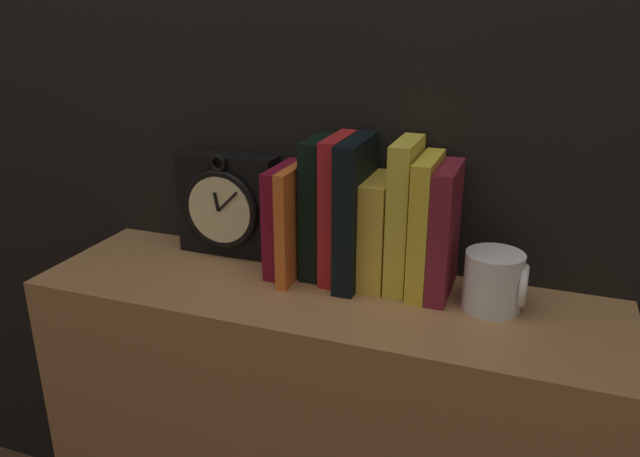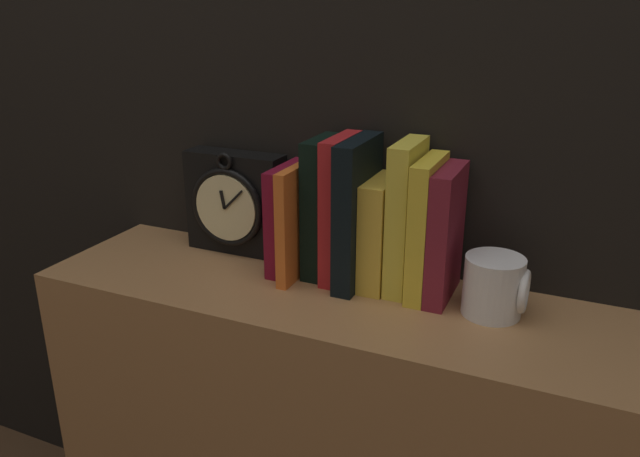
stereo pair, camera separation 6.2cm
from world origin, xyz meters
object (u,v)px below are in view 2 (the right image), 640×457
book_slot3_red (340,209)px  book_slot7_yellow (426,228)px  book_slot1_orange (300,220)px  book_slot8_maroon (446,234)px  clock (235,203)px  book_slot0_maroon (289,218)px  mug (495,286)px  book_slot5_yellow (381,233)px  book_slot2_black (322,207)px  book_slot4_black (357,213)px  book_slot6_yellow (406,217)px

book_slot3_red → book_slot7_yellow: bearing=-1.5°
book_slot1_orange → book_slot8_maroon: (0.25, 0.01, 0.01)m
clock → book_slot0_maroon: 0.14m
book_slot8_maroon → book_slot0_maroon: bearing=179.7°
mug → book_slot5_yellow: bearing=170.2°
book_slot2_black → mug: bearing=-7.4°
book_slot7_yellow → book_slot2_black: bearing=176.9°
mug → book_slot2_black: bearing=172.6°
book_slot3_red → book_slot7_yellow: book_slot3_red is taller
book_slot0_maroon → book_slot5_yellow: size_ratio=1.03×
clock → book_slot1_orange: size_ratio=1.01×
book_slot7_yellow → mug: book_slot7_yellow is taller
book_slot3_red → book_slot4_black: book_slot4_black is taller
clock → book_slot1_orange: bearing=-15.5°
book_slot5_yellow → book_slot4_black: bearing=-164.6°
clock → book_slot2_black: (0.19, -0.02, 0.02)m
book_slot6_yellow → book_slot5_yellow: bearing=-177.5°
clock → book_slot7_yellow: size_ratio=0.88×
book_slot2_black → book_slot4_black: bearing=-13.0°
book_slot6_yellow → book_slot8_maroon: size_ratio=1.16×
book_slot7_yellow → book_slot6_yellow: bearing=170.5°
book_slot2_black → book_slot8_maroon: (0.22, -0.01, -0.01)m
book_slot4_black → book_slot6_yellow: bearing=9.0°
book_slot0_maroon → mug: bearing=-4.9°
book_slot2_black → book_slot7_yellow: (0.19, -0.01, -0.01)m
book_slot3_red → book_slot4_black: (0.03, -0.01, 0.00)m
book_slot1_orange → book_slot2_black: bearing=34.1°
book_slot2_black → book_slot7_yellow: book_slot2_black is taller
book_slot5_yellow → book_slot6_yellow: (0.04, 0.00, 0.03)m
book_slot8_maroon → mug: book_slot8_maroon is taller
book_slot6_yellow → book_slot8_maroon: 0.07m
book_slot1_orange → book_slot4_black: bearing=2.8°
book_slot4_black → book_slot7_yellow: 0.12m
book_slot1_orange → book_slot5_yellow: 0.14m
book_slot0_maroon → book_slot1_orange: 0.03m
book_slot4_black → book_slot0_maroon: bearing=176.6°
book_slot0_maroon → book_slot5_yellow: book_slot0_maroon is taller
book_slot0_maroon → book_slot2_black: 0.07m
book_slot2_black → book_slot6_yellow: book_slot6_yellow is taller
book_slot2_black → mug: (0.31, -0.04, -0.07)m
book_slot6_yellow → book_slot1_orange: bearing=-174.5°
book_slot0_maroon → book_slot3_red: (0.10, 0.00, 0.03)m
clock → book_slot8_maroon: size_ratio=0.93×
book_slot2_black → clock: bearing=173.3°
book_slot4_black → book_slot5_yellow: size_ratio=1.35×
clock → book_slot4_black: 0.27m
book_slot0_maroon → book_slot2_black: bearing=8.4°
clock → book_slot4_black: bearing=-8.5°
book_slot6_yellow → book_slot8_maroon: bearing=-5.1°
book_slot4_black → mug: size_ratio=2.58×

